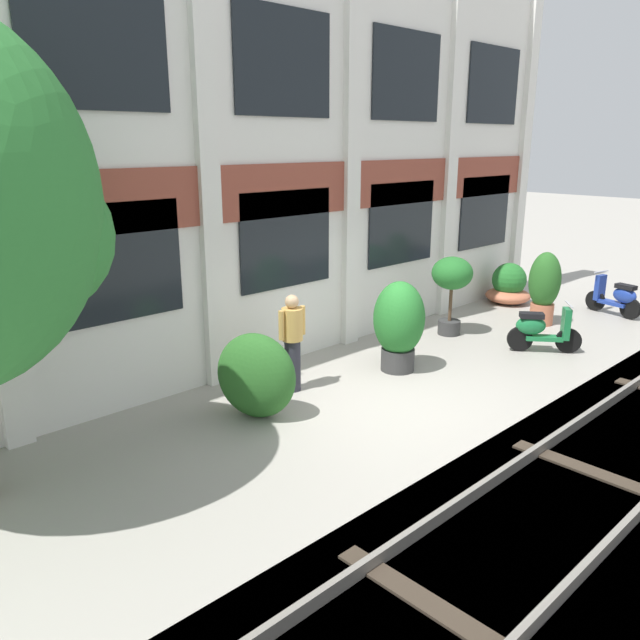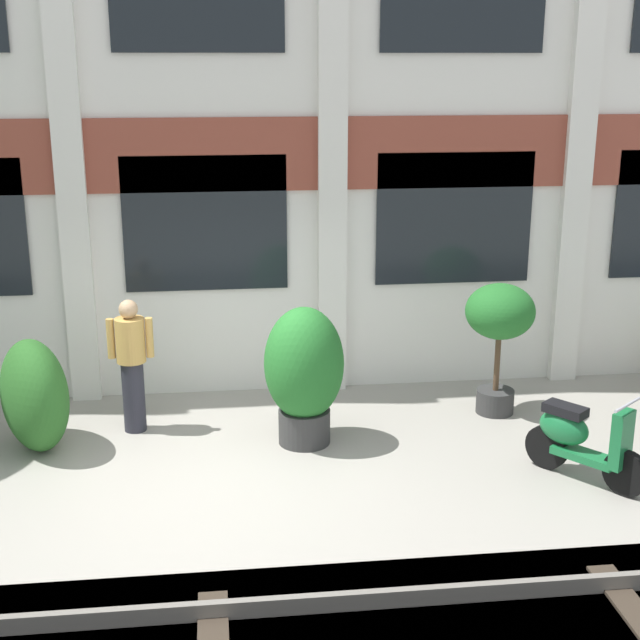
# 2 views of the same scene
# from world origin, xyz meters

# --- Properties ---
(ground_plane) EXTENTS (80.00, 80.00, 0.00)m
(ground_plane) POSITION_xyz_m (0.00, 0.00, 0.00)
(ground_plane) COLOR #9E998E
(apartment_facade) EXTENTS (16.32, 0.64, 8.05)m
(apartment_facade) POSITION_xyz_m (-0.00, 2.86, 4.01)
(apartment_facade) COLOR silver
(apartment_facade) RESTS_ON ground
(potted_plant_tall_urn) EXTENTS (0.84, 0.84, 1.65)m
(potted_plant_tall_urn) POSITION_xyz_m (3.50, 1.49, 1.17)
(potted_plant_tall_urn) COLOR #333333
(potted_plant_tall_urn) RESTS_ON ground
(potted_plant_ribbed_drum) EXTENTS (0.90, 0.90, 1.61)m
(potted_plant_ribbed_drum) POSITION_xyz_m (1.06, 0.87, 0.87)
(potted_plant_ribbed_drum) COLOR #333333
(potted_plant_ribbed_drum) RESTS_ON ground
(scooter_near_curb) EXTENTS (0.93, 1.13, 0.98)m
(scooter_near_curb) POSITION_xyz_m (3.81, -0.39, 0.44)
(scooter_near_curb) COLOR black
(scooter_near_curb) RESTS_ON ground
(resident_by_doorway) EXTENTS (0.53, 0.34, 1.60)m
(resident_by_doorway) POSITION_xyz_m (-0.90, 1.46, 0.86)
(resident_by_doorway) COLOR #282833
(resident_by_doorway) RESTS_ON ground
(topiary_hedge) EXTENTS (1.15, 1.40, 1.27)m
(topiary_hedge) POSITION_xyz_m (-1.94, 1.07, 0.64)
(topiary_hedge) COLOR #286023
(topiary_hedge) RESTS_ON ground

